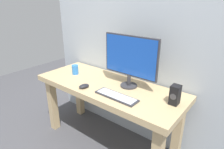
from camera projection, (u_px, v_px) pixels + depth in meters
The scene contains 7 objects.
ground_plane at pixel (108, 141), 2.19m from camera, with size 6.00×6.00×0.00m, color #4C4C51.
desk at pixel (108, 94), 1.97m from camera, with size 1.54×0.60×0.71m.
monitor at pixel (130, 58), 1.79m from camera, with size 0.56×0.16×0.49m.
keyboard_primary at pixel (116, 96), 1.68m from camera, with size 0.40×0.13×0.02m.
mouse at pixel (84, 86), 1.84m from camera, with size 0.07×0.10×0.04m, color #232328.
speaker_right at pixel (175, 95), 1.54m from camera, with size 0.07×0.08×0.16m.
coffee_mug at pixel (75, 70), 2.17m from camera, with size 0.07×0.07×0.10m, color #337FD8.
Camera 1 is at (1.13, -1.34, 1.51)m, focal length 31.03 mm.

